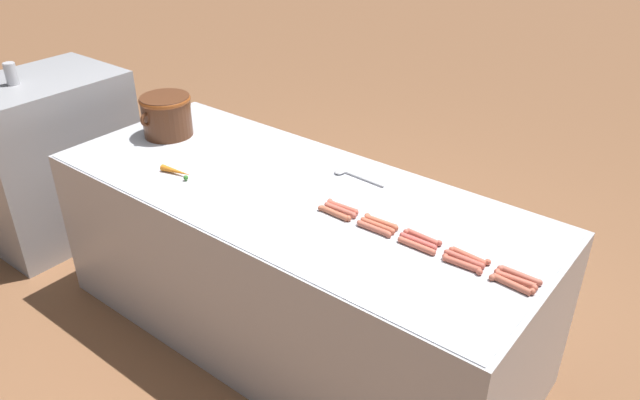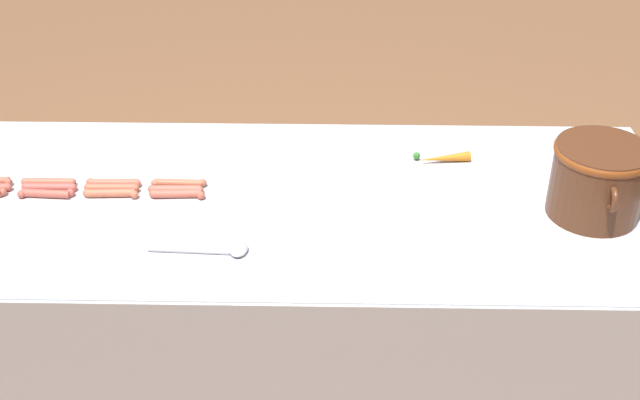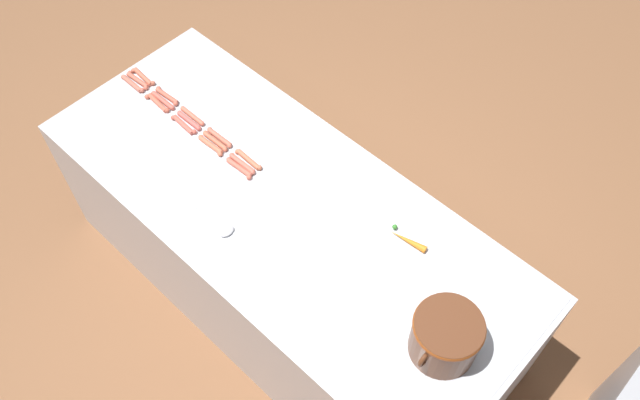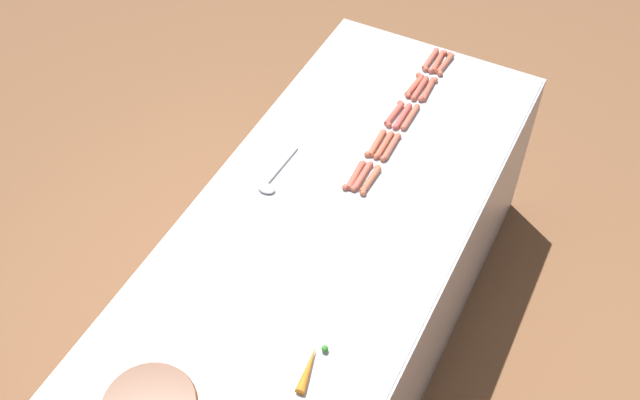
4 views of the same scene
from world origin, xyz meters
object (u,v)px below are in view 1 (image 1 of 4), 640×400
(hot_dog_2, at_px, (416,246))
(hot_dog_5, at_px, (516,280))
(hot_dog_10, at_px, (520,275))
(soda_can, at_px, (11,74))
(hot_dog_14, at_px, (343,207))
(hot_dog_12, at_px, (423,237))
(hot_dog_9, at_px, (340,210))
(hot_dog_13, at_px, (381,222))
(back_cabinet, at_px, (52,159))
(hot_dog_4, at_px, (334,213))
(hot_dog_11, at_px, (469,256))
(hot_dog_3, at_px, (374,229))
(bean_pot, at_px, (167,114))
(hot_dog_7, at_px, (418,241))
(hot_dog_6, at_px, (464,259))
(carrot, at_px, (177,172))
(serving_spoon, at_px, (348,174))
(hot_dog_1, at_px, (462,264))
(hot_dog_0, at_px, (512,284))
(hot_dog_8, at_px, (378,226))

(hot_dog_2, distance_m, hot_dog_5, 0.38)
(hot_dog_10, relative_size, soda_can, 1.33)
(hot_dog_5, bearing_deg, hot_dog_14, 87.62)
(hot_dog_12, distance_m, soda_can, 2.50)
(hot_dog_9, height_order, hot_dog_13, same)
(back_cabinet, height_order, hot_dog_5, back_cabinet)
(hot_dog_4, xyz_separation_m, hot_dog_14, (0.06, 0.00, 0.00))
(hot_dog_11, bearing_deg, hot_dog_5, -99.82)
(hot_dog_11, bearing_deg, hot_dog_12, 89.52)
(hot_dog_3, distance_m, bean_pot, 1.40)
(hot_dog_7, xyz_separation_m, bean_pot, (0.09, 1.58, 0.11))
(hot_dog_11, relative_size, hot_dog_14, 1.00)
(hot_dog_2, xyz_separation_m, hot_dog_9, (0.03, 0.39, 0.00))
(hot_dog_6, relative_size, hot_dog_11, 1.00)
(hot_dog_5, relative_size, carrot, 0.91)
(hot_dog_7, height_order, serving_spoon, hot_dog_7)
(hot_dog_14, bearing_deg, hot_dog_12, -89.58)
(hot_dog_10, xyz_separation_m, carrot, (-0.23, 1.58, 0.00))
(hot_dog_1, xyz_separation_m, hot_dog_4, (-0.00, 0.58, 0.00))
(hot_dog_9, height_order, carrot, carrot)
(hot_dog_1, height_order, hot_dog_7, same)
(hot_dog_5, xyz_separation_m, hot_dog_9, (0.00, 0.77, 0.00))
(back_cabinet, distance_m, carrot, 1.33)
(hot_dog_9, distance_m, carrot, 0.83)
(soda_can, bearing_deg, hot_dog_13, -82.94)
(hot_dog_0, bearing_deg, hot_dog_1, 89.31)
(hot_dog_4, relative_size, hot_dog_10, 1.00)
(back_cabinet, relative_size, carrot, 5.54)
(hot_dog_3, relative_size, hot_dog_12, 1.00)
(hot_dog_4, bearing_deg, hot_dog_11, -83.56)
(hot_dog_9, xyz_separation_m, hot_dog_11, (0.03, -0.58, 0.00))
(carrot, height_order, soda_can, soda_can)
(hot_dog_5, height_order, hot_dog_6, same)
(hot_dog_0, height_order, hot_dog_7, same)
(hot_dog_9, bearing_deg, hot_dog_13, -81.30)
(hot_dog_5, relative_size, hot_dog_8, 1.00)
(hot_dog_9, relative_size, serving_spoon, 0.62)
(serving_spoon, bearing_deg, hot_dog_10, -105.64)
(hot_dog_0, bearing_deg, hot_dog_6, 79.91)
(back_cabinet, distance_m, hot_dog_14, 2.12)
(hot_dog_0, xyz_separation_m, hot_dog_11, (0.07, 0.19, 0.00))
(hot_dog_1, xyz_separation_m, hot_dog_12, (0.07, 0.20, 0.00))
(hot_dog_1, xyz_separation_m, hot_dog_2, (0.00, 0.19, 0.00))
(hot_dog_0, height_order, hot_dog_3, same)
(hot_dog_1, height_order, hot_dog_5, same)
(hot_dog_3, xyz_separation_m, hot_dog_14, (0.06, 0.20, 0.00))
(hot_dog_9, bearing_deg, hot_dog_0, -92.79)
(bean_pot, bearing_deg, hot_dog_9, -94.01)
(hot_dog_9, height_order, hot_dog_11, same)
(hot_dog_1, bearing_deg, serving_spoon, 66.29)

